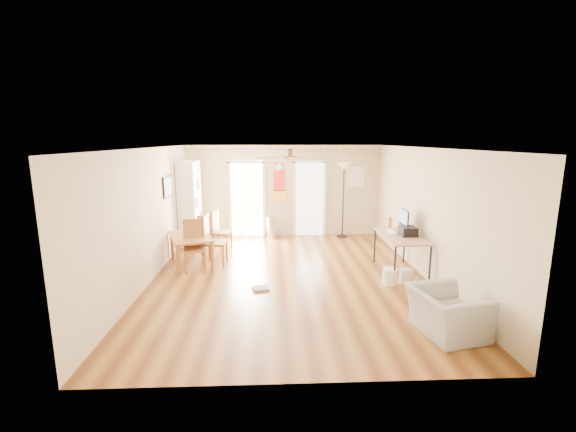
{
  "coord_description": "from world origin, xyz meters",
  "views": [
    {
      "loc": [
        -0.35,
        -7.46,
        2.76
      ],
      "look_at": [
        0.0,
        0.6,
        1.15
      ],
      "focal_mm": 24.01,
      "sensor_mm": 36.0,
      "label": 1
    }
  ],
  "objects_px": {
    "dining_chair_right_a": "(222,230)",
    "dining_chair_near": "(195,246)",
    "torchiere_lamp": "(343,200)",
    "armchair": "(447,313)",
    "computer_desk": "(400,254)",
    "dining_chair_right_b": "(216,240)",
    "wastebasket_b": "(406,276)",
    "printer": "(408,231)",
    "trash_can": "(272,227)",
    "bookshelf": "(190,203)",
    "dining_table": "(191,250)",
    "dining_chair_far": "(205,232)",
    "wastebasket_a": "(390,276)"
  },
  "relations": [
    {
      "from": "dining_chair_near",
      "to": "computer_desk",
      "type": "xyz_separation_m",
      "value": [
        4.3,
        -0.32,
        -0.13
      ]
    },
    {
      "from": "dining_table",
      "to": "torchiere_lamp",
      "type": "relative_size",
      "value": 0.64
    },
    {
      "from": "printer",
      "to": "wastebasket_b",
      "type": "relative_size",
      "value": 1.27
    },
    {
      "from": "armchair",
      "to": "printer",
      "type": "bearing_deg",
      "value": -17.94
    },
    {
      "from": "dining_table",
      "to": "dining_chair_right_b",
      "type": "xyz_separation_m",
      "value": [
        0.55,
        0.0,
        0.22
      ]
    },
    {
      "from": "dining_chair_right_b",
      "to": "dining_table",
      "type": "bearing_deg",
      "value": 95.43
    },
    {
      "from": "armchair",
      "to": "dining_table",
      "type": "bearing_deg",
      "value": 41.25
    },
    {
      "from": "armchair",
      "to": "dining_chair_near",
      "type": "bearing_deg",
      "value": 43.84
    },
    {
      "from": "dining_chair_right_b",
      "to": "printer",
      "type": "relative_size",
      "value": 3.08
    },
    {
      "from": "bookshelf",
      "to": "trash_can",
      "type": "relative_size",
      "value": 3.65
    },
    {
      "from": "computer_desk",
      "to": "dining_chair_right_a",
      "type": "bearing_deg",
      "value": 153.86
    },
    {
      "from": "dining_chair_right_b",
      "to": "printer",
      "type": "bearing_deg",
      "value": -95.53
    },
    {
      "from": "dining_chair_right_b",
      "to": "wastebasket_a",
      "type": "xyz_separation_m",
      "value": [
        3.53,
        -1.35,
        -0.4
      ]
    },
    {
      "from": "dining_chair_right_a",
      "to": "torchiere_lamp",
      "type": "xyz_separation_m",
      "value": [
        3.28,
        1.18,
        0.57
      ]
    },
    {
      "from": "torchiere_lamp",
      "to": "wastebasket_a",
      "type": "relative_size",
      "value": 6.66
    },
    {
      "from": "dining_chair_near",
      "to": "printer",
      "type": "bearing_deg",
      "value": -16.31
    },
    {
      "from": "dining_chair_right_a",
      "to": "computer_desk",
      "type": "height_order",
      "value": "dining_chair_right_a"
    },
    {
      "from": "dining_chair_near",
      "to": "dining_chair_far",
      "type": "bearing_deg",
      "value": 80.3
    },
    {
      "from": "printer",
      "to": "dining_chair_far",
      "type": "bearing_deg",
      "value": 156.93
    },
    {
      "from": "dining_chair_right_b",
      "to": "computer_desk",
      "type": "relative_size",
      "value": 0.74
    },
    {
      "from": "torchiere_lamp",
      "to": "armchair",
      "type": "relative_size",
      "value": 2.14
    },
    {
      "from": "torchiere_lamp",
      "to": "computer_desk",
      "type": "bearing_deg",
      "value": -78.36
    },
    {
      "from": "trash_can",
      "to": "printer",
      "type": "relative_size",
      "value": 1.66
    },
    {
      "from": "wastebasket_b",
      "to": "printer",
      "type": "bearing_deg",
      "value": 71.14
    },
    {
      "from": "bookshelf",
      "to": "dining_table",
      "type": "distance_m",
      "value": 2.0
    },
    {
      "from": "dining_chair_right_b",
      "to": "wastebasket_b",
      "type": "xyz_separation_m",
      "value": [
        3.86,
        -1.31,
        -0.42
      ]
    },
    {
      "from": "dining_chair_right_a",
      "to": "dining_chair_near",
      "type": "relative_size",
      "value": 0.92
    },
    {
      "from": "bookshelf",
      "to": "torchiere_lamp",
      "type": "distance_m",
      "value": 4.23
    },
    {
      "from": "armchair",
      "to": "trash_can",
      "type": "bearing_deg",
      "value": 12.63
    },
    {
      "from": "dining_table",
      "to": "wastebasket_b",
      "type": "height_order",
      "value": "dining_table"
    },
    {
      "from": "dining_chair_near",
      "to": "torchiere_lamp",
      "type": "bearing_deg",
      "value": 25.31
    },
    {
      "from": "bookshelf",
      "to": "dining_chair_right_a",
      "type": "relative_size",
      "value": 2.22
    },
    {
      "from": "torchiere_lamp",
      "to": "armchair",
      "type": "height_order",
      "value": "torchiere_lamp"
    },
    {
      "from": "dining_chair_near",
      "to": "computer_desk",
      "type": "distance_m",
      "value": 4.32
    },
    {
      "from": "wastebasket_b",
      "to": "dining_chair_right_a",
      "type": "bearing_deg",
      "value": 147.14
    },
    {
      "from": "dining_chair_far",
      "to": "armchair",
      "type": "height_order",
      "value": "dining_chair_far"
    },
    {
      "from": "dining_table",
      "to": "dining_chair_near",
      "type": "height_order",
      "value": "dining_chair_near"
    },
    {
      "from": "torchiere_lamp",
      "to": "computer_desk",
      "type": "distance_m",
      "value": 3.23
    },
    {
      "from": "dining_chair_near",
      "to": "trash_can",
      "type": "xyz_separation_m",
      "value": [
        1.64,
        2.75,
        -0.24
      ]
    },
    {
      "from": "dining_chair_right_a",
      "to": "trash_can",
      "type": "relative_size",
      "value": 1.64
    },
    {
      "from": "wastebasket_b",
      "to": "armchair",
      "type": "height_order",
      "value": "armchair"
    },
    {
      "from": "dining_chair_far",
      "to": "computer_desk",
      "type": "relative_size",
      "value": 0.6
    },
    {
      "from": "dining_chair_right_a",
      "to": "computer_desk",
      "type": "relative_size",
      "value": 0.65
    },
    {
      "from": "trash_can",
      "to": "computer_desk",
      "type": "relative_size",
      "value": 0.4
    },
    {
      "from": "dining_chair_right_a",
      "to": "dining_chair_near",
      "type": "bearing_deg",
      "value": -178.7
    },
    {
      "from": "printer",
      "to": "wastebasket_b",
      "type": "height_order",
      "value": "printer"
    },
    {
      "from": "dining_chair_right_b",
      "to": "torchiere_lamp",
      "type": "relative_size",
      "value": 0.53
    },
    {
      "from": "dining_chair_far",
      "to": "torchiere_lamp",
      "type": "bearing_deg",
      "value": -174.48
    },
    {
      "from": "dining_chair_right_a",
      "to": "dining_chair_near",
      "type": "xyz_separation_m",
      "value": [
        -0.38,
        -1.61,
        0.04
      ]
    },
    {
      "from": "bookshelf",
      "to": "dining_chair_right_b",
      "type": "xyz_separation_m",
      "value": [
        0.91,
        -1.81,
        -0.54
      ]
    }
  ]
}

